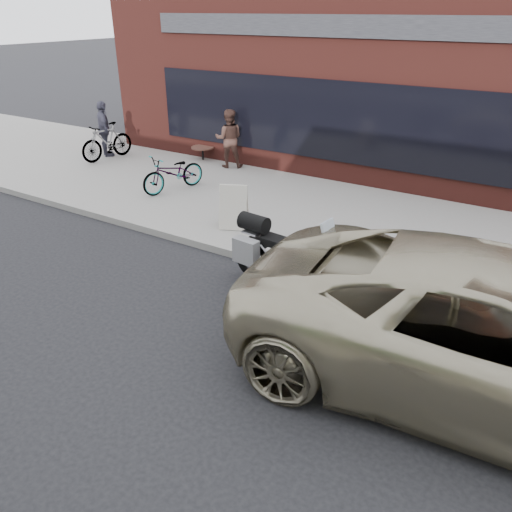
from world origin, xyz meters
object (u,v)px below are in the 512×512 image
at_px(cafe_patron_left, 229,139).
at_px(motorcycle, 283,257).
at_px(cafe_patron_right, 104,129).
at_px(cafe_table, 202,148).
at_px(bicycle_front, 174,173).
at_px(bicycle_rear, 107,141).
at_px(sandwich_sign, 234,206).
at_px(minivan, 503,334).

bearing_deg(cafe_patron_left, motorcycle, 101.15).
distance_m(cafe_patron_left, cafe_patron_right, 4.04).
relative_size(motorcycle, cafe_table, 3.40).
relative_size(bicycle_front, cafe_patron_left, 1.07).
height_order(bicycle_rear, sandwich_sign, bicycle_rear).
xyz_separation_m(cafe_patron_left, cafe_patron_right, (-3.91, -1.02, 0.01)).
xyz_separation_m(bicycle_rear, cafe_patron_right, (-0.31, 0.23, 0.29)).
bearing_deg(sandwich_sign, bicycle_front, 131.74).
relative_size(minivan, cafe_table, 9.37).
xyz_separation_m(motorcycle, minivan, (3.41, -0.86, 0.25)).
distance_m(motorcycle, cafe_table, 7.81).
bearing_deg(cafe_patron_left, bicycle_rear, -11.46).
xyz_separation_m(minivan, bicycle_rear, (-11.60, 4.75, -0.20)).
xyz_separation_m(motorcycle, bicycle_rear, (-8.19, 3.89, 0.05)).
height_order(bicycle_front, cafe_patron_left, cafe_patron_left).
relative_size(motorcycle, sandwich_sign, 2.53).
height_order(sandwich_sign, cafe_table, sandwich_sign).
distance_m(bicycle_front, sandwich_sign, 2.79).
relative_size(cafe_patron_left, cafe_patron_right, 0.99).
bearing_deg(bicycle_front, sandwich_sign, -7.67).
height_order(motorcycle, minivan, minivan).
bearing_deg(sandwich_sign, bicycle_rear, 134.60).
xyz_separation_m(bicycle_front, bicycle_rear, (-3.60, 1.21, 0.07)).
xyz_separation_m(minivan, bicycle_front, (-7.99, 3.55, -0.27)).
xyz_separation_m(motorcycle, cafe_patron_left, (-4.59, 5.14, 0.34)).
xyz_separation_m(motorcycle, sandwich_sign, (-2.03, 1.57, -0.02)).
relative_size(bicycle_front, cafe_table, 2.58).
relative_size(motorcycle, bicycle_rear, 1.30).
bearing_deg(cafe_table, cafe_patron_left, -10.18).
height_order(motorcycle, cafe_patron_left, cafe_patron_left).
relative_size(motorcycle, minivan, 0.36).
bearing_deg(motorcycle, minivan, -8.20).
bearing_deg(bicycle_front, bicycle_rear, 177.29).
relative_size(minivan, sandwich_sign, 6.99).
height_order(minivan, bicycle_rear, minivan).
distance_m(motorcycle, cafe_patron_right, 9.45).
bearing_deg(bicycle_rear, sandwich_sign, -13.27).
height_order(motorcycle, bicycle_front, motorcycle).
bearing_deg(cafe_patron_right, sandwich_sign, -167.67).
height_order(bicycle_rear, cafe_patron_left, cafe_patron_left).
distance_m(bicycle_rear, cafe_patron_left, 3.82).
bearing_deg(cafe_patron_right, cafe_patron_left, -131.61).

